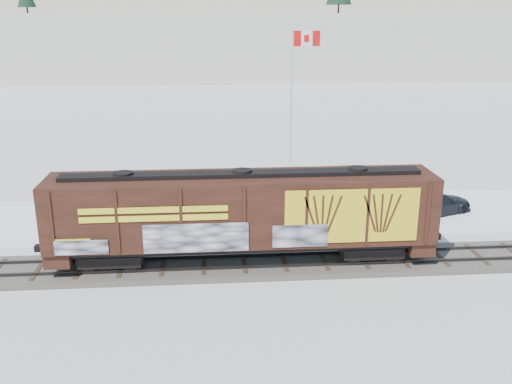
{
  "coord_description": "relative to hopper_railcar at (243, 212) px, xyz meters",
  "views": [
    {
      "loc": [
        -3.47,
        -25.96,
        12.16
      ],
      "look_at": [
        -1.17,
        3.0,
        2.99
      ],
      "focal_mm": 40.0,
      "sensor_mm": 36.0,
      "label": 1
    }
  ],
  "objects": [
    {
      "name": "hopper_railcar",
      "position": [
        0.0,
        0.0,
        0.0
      ],
      "size": [
        18.55,
        3.06,
        4.52
      ],
      "color": "black",
      "rests_on": "rail_track"
    },
    {
      "name": "car_dark",
      "position": [
        12.59,
        7.02,
        -2.22
      ],
      "size": [
        5.23,
        3.63,
        1.41
      ],
      "primitive_type": "imported",
      "rotation": [
        0.0,
        0.0,
        1.95
      ],
      "color": "black",
      "rests_on": "parking_strip"
    },
    {
      "name": "parking_strip",
      "position": [
        2.06,
        7.51,
        -2.94
      ],
      "size": [
        40.0,
        8.0,
        0.03
      ],
      "primitive_type": "cube",
      "color": "white",
      "rests_on": "ground"
    },
    {
      "name": "car_white",
      "position": [
        3.34,
        7.77,
        -2.15
      ],
      "size": [
        4.87,
        2.42,
        1.53
      ],
      "primitive_type": "imported",
      "rotation": [
        0.0,
        0.0,
        1.75
      ],
      "color": "white",
      "rests_on": "parking_strip"
    },
    {
      "name": "car_silver",
      "position": [
        -4.89,
        6.15,
        -2.16
      ],
      "size": [
        4.66,
        2.37,
        1.52
      ],
      "primitive_type": "imported",
      "rotation": [
        0.0,
        0.0,
        1.7
      ],
      "color": "silver",
      "rests_on": "parking_strip"
    },
    {
      "name": "hillside",
      "position": [
        2.01,
        139.8,
        11.42
      ],
      "size": [
        360.0,
        110.0,
        93.0
      ],
      "color": "white",
      "rests_on": "ground"
    },
    {
      "name": "ground",
      "position": [
        2.06,
        0.01,
        -2.95
      ],
      "size": [
        500.0,
        500.0,
        0.0
      ],
      "primitive_type": "plane",
      "color": "white",
      "rests_on": "ground"
    },
    {
      "name": "rail_track",
      "position": [
        2.06,
        0.01,
        -2.8
      ],
      "size": [
        50.0,
        3.4,
        0.43
      ],
      "color": "#59544C",
      "rests_on": "ground"
    },
    {
      "name": "flagpole",
      "position": [
        4.1,
        12.18,
        1.18
      ],
      "size": [
        2.3,
        0.9,
        11.23
      ],
      "color": "silver",
      "rests_on": "ground"
    }
  ]
}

